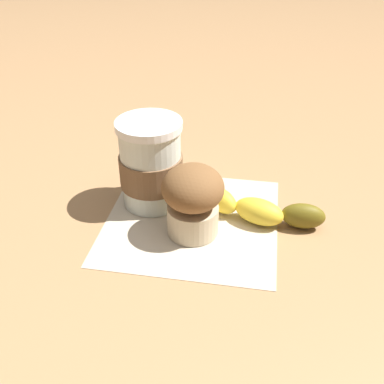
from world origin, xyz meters
The scene contains 5 objects.
ground_plane centered at (0.00, 0.00, 0.00)m, with size 3.00×3.00×0.00m, color #A87C51.
paper_napkin centered at (0.00, 0.00, 0.00)m, with size 0.22×0.22×0.00m, color beige.
coffee_cup centered at (-0.05, 0.05, 0.06)m, with size 0.09×0.09×0.12m.
muffin centered at (0.00, -0.02, 0.05)m, with size 0.08×0.08×0.09m.
banana centered at (0.09, 0.00, 0.02)m, with size 0.16×0.09×0.03m.
Camera 1 is at (-0.02, -0.47, 0.36)m, focal length 42.00 mm.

